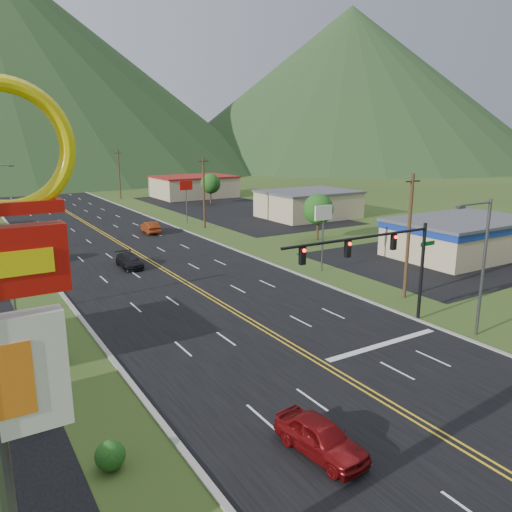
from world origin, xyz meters
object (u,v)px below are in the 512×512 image
car_dark_mid (129,261)px  car_red_near (321,438)px  streetlight_east (481,259)px  traffic_signal (382,254)px  car_red_far (150,228)px

car_dark_mid → car_red_near: bearing=-93.6°
streetlight_east → car_dark_mid: (-13.79, 29.00, -4.51)m
car_dark_mid → streetlight_east: bearing=-63.5°
traffic_signal → streetlight_east: bearing=-40.4°
traffic_signal → car_dark_mid: traffic_signal is taller
car_red_far → streetlight_east: bearing=101.6°
traffic_signal → car_dark_mid: 27.01m
car_red_far → car_dark_mid: bearing=68.0°
traffic_signal → streetlight_east: size_ratio=1.46×
car_red_near → car_red_far: 51.10m
streetlight_east → car_red_far: size_ratio=1.93×
traffic_signal → car_red_near: traffic_signal is taller
streetlight_east → car_dark_mid: 32.42m
traffic_signal → car_red_far: (-0.94, 41.34, -4.56)m
car_red_near → car_dark_mid: 33.70m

